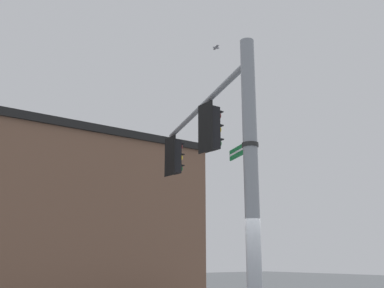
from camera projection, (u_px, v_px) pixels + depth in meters
signal_pole at (252, 189)px, 8.47m from camera, size 0.28×0.28×6.09m
mast_arm at (201, 108)px, 11.83m from camera, size 5.66×2.00×0.14m
traffic_light_nearest_pole at (212, 128)px, 10.94m from camera, size 0.54×0.49×1.31m
traffic_light_mid_inner at (175, 157)px, 14.02m from camera, size 0.54×0.49×1.31m
street_name_sign at (245, 148)px, 8.90m from camera, size 1.12×0.49×0.22m
bird_flying at (216, 47)px, 14.48m from camera, size 0.32×0.24×0.07m
storefront_building at (39, 218)px, 17.92m from camera, size 6.79×12.92×6.67m
tree_by_storefront at (54, 193)px, 23.13m from camera, size 4.07×4.07×7.07m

